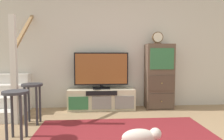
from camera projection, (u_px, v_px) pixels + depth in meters
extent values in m
cube|color=beige|center=(115.00, 46.00, 4.43)|extent=(6.40, 0.12, 2.70)
cube|color=maroon|center=(126.00, 140.00, 2.68)|extent=(2.60, 1.80, 0.01)
cube|color=beige|center=(101.00, 99.00, 4.24)|extent=(1.40, 0.36, 0.43)
cube|color=#337042|center=(78.00, 103.00, 4.01)|extent=(0.39, 0.02, 0.26)
cube|color=gray|center=(102.00, 103.00, 4.05)|extent=(0.39, 0.02, 0.26)
cube|color=gray|center=(125.00, 102.00, 4.08)|extent=(0.39, 0.02, 0.26)
cube|color=black|center=(102.00, 93.00, 4.03)|extent=(0.63, 0.02, 0.09)
cube|color=black|center=(101.00, 88.00, 4.24)|extent=(0.36, 0.22, 0.02)
cylinder|color=black|center=(101.00, 86.00, 4.24)|extent=(0.05, 0.05, 0.06)
cube|color=black|center=(101.00, 69.00, 4.21)|extent=(1.13, 0.05, 0.68)
cube|color=brown|center=(101.00, 69.00, 4.18)|extent=(1.08, 0.01, 0.63)
cube|color=brown|center=(159.00, 76.00, 4.30)|extent=(0.58, 0.34, 1.38)
cube|color=#4E3C2F|center=(161.00, 101.00, 4.16)|extent=(0.53, 0.02, 0.32)
sphere|color=olive|center=(162.00, 101.00, 4.14)|extent=(0.03, 0.03, 0.03)
cube|color=#4E3C2F|center=(162.00, 83.00, 4.13)|extent=(0.53, 0.02, 0.32)
sphere|color=olive|center=(162.00, 83.00, 4.11)|extent=(0.03, 0.03, 0.03)
cube|color=#337042|center=(162.00, 59.00, 4.09)|extent=(0.49, 0.02, 0.44)
cube|color=#4C3823|center=(158.00, 43.00, 4.22)|extent=(0.14, 0.08, 0.02)
cylinder|color=brown|center=(158.00, 37.00, 4.21)|extent=(0.23, 0.04, 0.23)
cylinder|color=beige|center=(158.00, 37.00, 4.19)|extent=(0.20, 0.01, 0.20)
cube|color=silver|center=(3.00, 99.00, 3.94)|extent=(0.90, 0.26, 0.57)
cube|color=silver|center=(8.00, 92.00, 4.19)|extent=(0.90, 0.26, 0.76)
cube|color=silver|center=(13.00, 85.00, 4.44)|extent=(0.90, 0.26, 0.95)
cube|color=silver|center=(14.00, 70.00, 3.28)|extent=(0.09, 0.09, 1.80)
cube|color=#9E7547|center=(26.00, 26.00, 3.87)|extent=(0.06, 1.33, 0.99)
cylinder|color=#333338|center=(6.00, 119.00, 2.60)|extent=(0.04, 0.04, 0.64)
cylinder|color=#333338|center=(21.00, 119.00, 2.61)|extent=(0.04, 0.04, 0.64)
cylinder|color=#333338|center=(12.00, 115.00, 2.78)|extent=(0.04, 0.04, 0.64)
cylinder|color=#333338|center=(26.00, 115.00, 2.79)|extent=(0.04, 0.04, 0.64)
cylinder|color=#333338|center=(15.00, 92.00, 2.67)|extent=(0.34, 0.34, 0.03)
cylinder|color=#333338|center=(25.00, 106.00, 3.24)|extent=(0.04, 0.04, 0.64)
cylinder|color=#333338|center=(37.00, 106.00, 3.25)|extent=(0.04, 0.04, 0.64)
cylinder|color=#333338|center=(29.00, 104.00, 3.43)|extent=(0.04, 0.04, 0.64)
cylinder|color=#333338|center=(40.00, 103.00, 3.44)|extent=(0.04, 0.04, 0.64)
cylinder|color=#333338|center=(32.00, 85.00, 3.32)|extent=(0.34, 0.34, 0.03)
ellipsoid|color=beige|center=(139.00, 138.00, 2.52)|extent=(0.44, 0.21, 0.22)
sphere|color=beige|center=(155.00, 134.00, 2.53)|extent=(0.15, 0.15, 0.15)
cylinder|color=beige|center=(123.00, 140.00, 2.51)|extent=(0.10, 0.04, 0.16)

